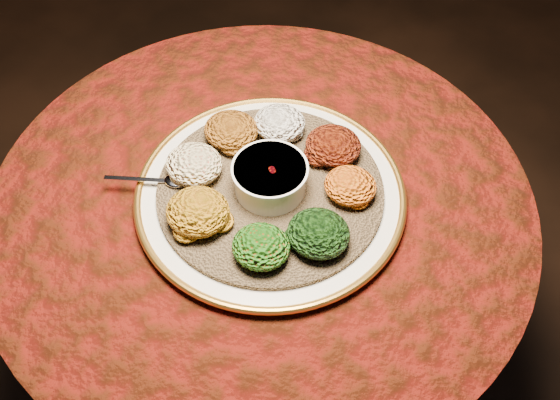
% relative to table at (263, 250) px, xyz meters
% --- Properties ---
extents(table, '(0.96, 0.96, 0.73)m').
position_rel_table_xyz_m(table, '(0.00, 0.00, 0.00)').
color(table, black).
rests_on(table, ground).
extents(platter, '(0.51, 0.51, 0.02)m').
position_rel_table_xyz_m(platter, '(0.02, -0.00, 0.19)').
color(platter, beige).
rests_on(platter, table).
extents(injera, '(0.48, 0.48, 0.01)m').
position_rel_table_xyz_m(injera, '(0.02, -0.00, 0.20)').
color(injera, brown).
rests_on(injera, platter).
extents(stew_bowl, '(0.13, 0.13, 0.05)m').
position_rel_table_xyz_m(stew_bowl, '(0.02, -0.00, 0.24)').
color(stew_bowl, silver).
rests_on(stew_bowl, injera).
extents(spoon, '(0.14, 0.06, 0.01)m').
position_rel_table_xyz_m(spoon, '(-0.15, -0.06, 0.21)').
color(spoon, silver).
rests_on(spoon, injera).
extents(portion_ayib, '(0.09, 0.09, 0.05)m').
position_rel_table_xyz_m(portion_ayib, '(-0.02, 0.13, 0.23)').
color(portion_ayib, white).
rests_on(portion_ayib, injera).
extents(portion_kitfo, '(0.10, 0.09, 0.05)m').
position_rel_table_xyz_m(portion_kitfo, '(0.09, 0.11, 0.23)').
color(portion_kitfo, black).
rests_on(portion_kitfo, injera).
extents(portion_tikil, '(0.09, 0.08, 0.04)m').
position_rel_table_xyz_m(portion_tikil, '(0.15, 0.04, 0.23)').
color(portion_tikil, '#C57C10').
rests_on(portion_tikil, injera).
extents(portion_gomen, '(0.10, 0.10, 0.05)m').
position_rel_table_xyz_m(portion_gomen, '(0.13, -0.07, 0.23)').
color(portion_gomen, black).
rests_on(portion_gomen, injera).
extents(portion_mixveg, '(0.09, 0.09, 0.04)m').
position_rel_table_xyz_m(portion_mixveg, '(0.06, -0.13, 0.23)').
color(portion_mixveg, '#982309').
rests_on(portion_mixveg, injera).
extents(portion_kik, '(0.11, 0.10, 0.05)m').
position_rel_table_xyz_m(portion_kik, '(-0.06, -0.11, 0.23)').
color(portion_kik, '#A5630E').
rests_on(portion_kik, injera).
extents(portion_timatim, '(0.10, 0.09, 0.05)m').
position_rel_table_xyz_m(portion_timatim, '(-0.11, -0.02, 0.23)').
color(portion_timatim, maroon).
rests_on(portion_timatim, injera).
extents(portion_shiro, '(0.10, 0.09, 0.05)m').
position_rel_table_xyz_m(portion_shiro, '(-0.09, 0.08, 0.23)').
color(portion_shiro, brown).
rests_on(portion_shiro, injera).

